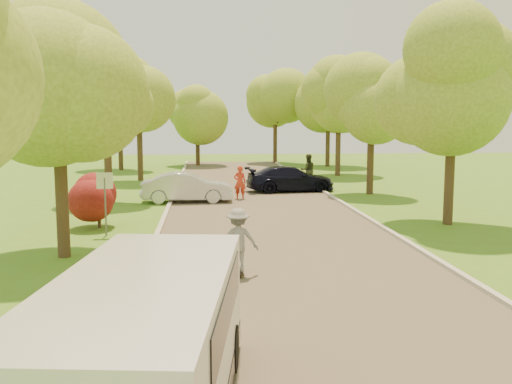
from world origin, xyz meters
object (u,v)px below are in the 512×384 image
object	(u,v)px
skateboarder	(238,240)
person_striped	(240,183)
dark_sedan	(290,179)
minivan	(144,348)
silver_sedan	(187,187)
street_sign	(105,191)
longboard	(238,272)
person_olive	(308,170)

from	to	relation	value
skateboarder	person_striped	distance (m)	14.03
dark_sedan	skateboarder	size ratio (longest dim) A/B	2.99
minivan	dark_sedan	bearing A→B (deg)	84.41
dark_sedan	skateboarder	distance (m)	17.26
minivan	silver_sedan	distance (m)	20.37
silver_sedan	dark_sedan	world-z (taller)	silver_sedan
street_sign	longboard	xyz separation A→B (m)	(4.23, -5.41, -1.47)
person_olive	skateboarder	bearing A→B (deg)	69.61
longboard	skateboarder	size ratio (longest dim) A/B	0.52
dark_sedan	person_olive	bearing A→B (deg)	-37.11
dark_sedan	person_striped	distance (m)	4.08
street_sign	person_striped	bearing A→B (deg)	59.11
minivan	skateboarder	size ratio (longest dim) A/B	3.47
skateboarder	longboard	bearing A→B (deg)	61.35
person_striped	minivan	bearing A→B (deg)	89.56
minivan	longboard	size ratio (longest dim) A/B	6.71
longboard	person_striped	xyz separation A→B (m)	(0.91, 14.00, 0.75)
minivan	skateboarder	distance (m)	7.34
silver_sedan	person_striped	size ratio (longest dim) A/B	2.59
silver_sedan	skateboarder	xyz separation A→B (m)	(1.70, -13.21, 0.20)
dark_sedan	skateboarder	bearing A→B (deg)	160.13
longboard	person_olive	size ratio (longest dim) A/B	0.44
silver_sedan	longboard	bearing A→B (deg)	-172.88
minivan	skateboarder	bearing A→B (deg)	84.53
person_striped	skateboarder	bearing A→B (deg)	92.68
silver_sedan	person_olive	xyz separation A→B (m)	(7.01, 6.08, 0.24)
longboard	person_olive	world-z (taller)	person_olive
street_sign	silver_sedan	size ratio (longest dim) A/B	0.50
silver_sedan	street_sign	bearing A→B (deg)	161.78
dark_sedan	longboard	bearing A→B (deg)	160.13
silver_sedan	longboard	xyz separation A→B (m)	(1.70, -13.21, -0.63)
skateboarder	person_olive	distance (m)	20.01
street_sign	person_striped	xyz separation A→B (m)	(5.14, 8.59, -0.72)
dark_sedan	street_sign	bearing A→B (deg)	137.70
street_sign	silver_sedan	xyz separation A→B (m)	(2.53, 7.79, -0.85)
minivan	street_sign	bearing A→B (deg)	109.03
street_sign	person_olive	xyz separation A→B (m)	(9.54, 13.88, -0.61)
street_sign	longboard	distance (m)	7.03
dark_sedan	person_striped	world-z (taller)	person_striped
person_olive	person_striped	bearing A→B (deg)	45.21
longboard	skateboarder	xyz separation A→B (m)	(0.00, 0.00, 0.83)
silver_sedan	person_olive	distance (m)	9.28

